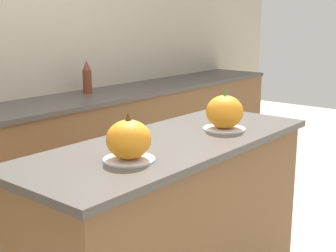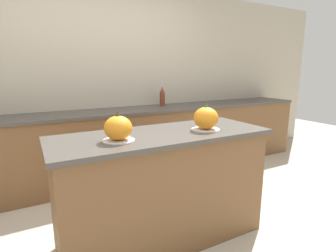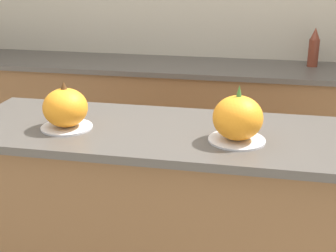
% 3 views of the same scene
% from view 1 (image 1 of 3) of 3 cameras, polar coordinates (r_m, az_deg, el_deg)
% --- Properties ---
extents(kitchen_island, '(1.70, 0.64, 0.92)m').
position_cam_1_polar(kitchen_island, '(2.46, 0.50, -12.05)').
color(kitchen_island, brown).
rests_on(kitchen_island, ground_plane).
extents(back_counter, '(6.00, 0.60, 0.90)m').
position_cam_1_polar(back_counter, '(3.45, -17.97, -5.34)').
color(back_counter, brown).
rests_on(back_counter, ground_plane).
extents(pumpkin_cake_left, '(0.22, 0.22, 0.21)m').
position_cam_1_polar(pumpkin_cake_left, '(1.96, -4.81, -1.78)').
color(pumpkin_cake_left, silver).
rests_on(pumpkin_cake_left, kitchen_island).
extents(pumpkin_cake_right, '(0.23, 0.23, 0.23)m').
position_cam_1_polar(pumpkin_cake_right, '(2.52, 6.91, 1.62)').
color(pumpkin_cake_right, silver).
rests_on(pumpkin_cake_right, kitchen_island).
extents(bottle_tall, '(0.07, 0.07, 0.27)m').
position_cam_1_polar(bottle_tall, '(3.87, -9.84, 5.84)').
color(bottle_tall, maroon).
rests_on(bottle_tall, back_counter).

